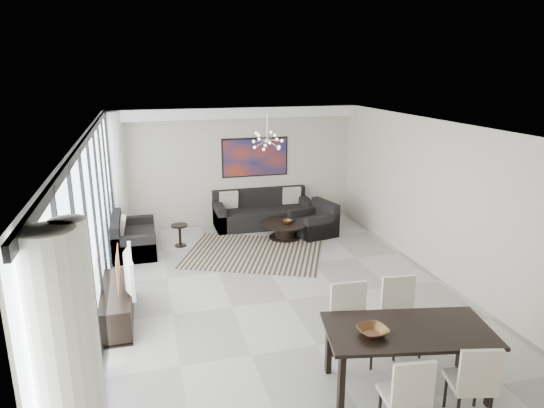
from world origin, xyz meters
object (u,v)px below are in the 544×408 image
object	(u,v)px
sofa_main	(263,214)
dining_table	(408,335)
tv_console	(117,304)
coffee_table	(285,229)
television	(124,271)

from	to	relation	value
sofa_main	dining_table	size ratio (longest dim) A/B	1.13
sofa_main	tv_console	distance (m)	5.22
dining_table	sofa_main	bearing A→B (deg)	90.95
coffee_table	television	bearing A→B (deg)	-139.02
coffee_table	television	size ratio (longest dim) A/B	1.03
dining_table	tv_console	bearing A→B (deg)	142.16
coffee_table	dining_table	size ratio (longest dim) A/B	0.50
television	coffee_table	bearing A→B (deg)	-51.89
television	tv_console	bearing A→B (deg)	68.40
tv_console	dining_table	world-z (taller)	dining_table
television	dining_table	world-z (taller)	television
coffee_table	sofa_main	world-z (taller)	sofa_main
sofa_main	dining_table	world-z (taller)	sofa_main
coffee_table	tv_console	xyz separation A→B (m)	(-3.61, -2.94, 0.05)
tv_console	sofa_main	bearing A→B (deg)	50.15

